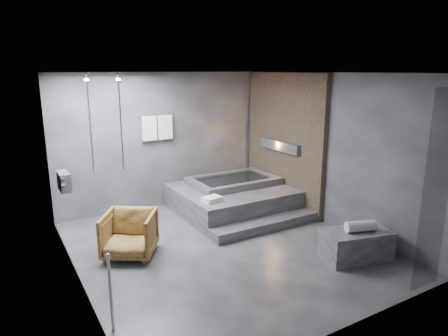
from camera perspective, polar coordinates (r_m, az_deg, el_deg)
room at (r=6.56m, az=1.88°, el=4.09°), size 5.00×5.04×2.82m
tub_deck at (r=8.26m, az=1.17°, el=-4.44°), size 2.20×2.00×0.50m
tub_step at (r=7.40m, az=6.00°, el=-8.08°), size 2.20×0.36×0.18m
concrete_bench at (r=6.57m, az=18.33°, el=-10.34°), size 1.12×0.79×0.46m
driftwood_chair at (r=6.46m, az=-13.35°, el=-9.19°), size 1.06×1.07×0.71m
rolled_towel at (r=6.45m, az=18.96°, el=-7.87°), size 0.50×0.32×0.17m
deck_towel at (r=7.31m, az=-1.74°, el=-4.47°), size 0.37×0.30×0.09m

